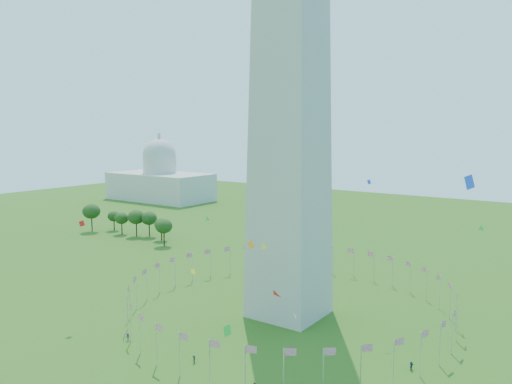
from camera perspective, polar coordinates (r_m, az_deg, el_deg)
flag_ring at (r=130.33m, az=3.77°, el=-11.87°), size 80.24×80.24×9.00m
capitol_building at (r=339.73m, az=-10.95°, el=2.97°), size 70.00×35.00×46.00m
kites_aloft at (r=98.79m, az=1.21°, el=-9.38°), size 108.44×74.99×37.43m
tree_line_west at (r=228.14m, az=-14.22°, el=-3.55°), size 55.89×15.77×12.59m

